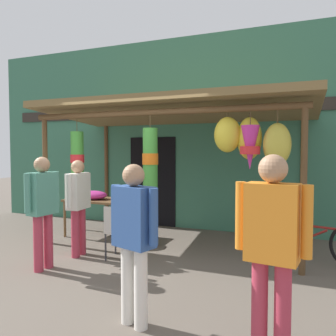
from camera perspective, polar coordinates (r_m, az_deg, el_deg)
name	(u,v)px	position (r m, az deg, el deg)	size (l,w,h in m)	color
ground_plane	(136,254)	(5.73, -5.35, -14.28)	(30.00, 30.00, 0.00)	#60564C
shop_facade	(182,134)	(7.56, 2.29, 5.76)	(9.79, 0.29, 4.15)	#387056
market_stall_canopy	(182,120)	(6.13, 2.35, 8.11)	(4.87, 2.58, 2.57)	brown
display_table	(99,203)	(6.90, -11.57, -5.78)	(1.26, 0.73, 0.74)	brown
flower_heap_on_table	(93,195)	(6.87, -12.43, -4.46)	(0.59, 0.42, 0.17)	#D13399
folding_chair	(119,228)	(5.38, -8.24, -9.89)	(0.44, 0.44, 0.84)	beige
wicker_basket_by_table	(140,240)	(6.20, -4.71, -11.92)	(0.50, 0.50, 0.21)	olive
parked_bicycle	(317,240)	(5.68, 23.71, -11.04)	(1.71, 0.57, 0.92)	black
vendor_in_orange	(43,204)	(5.13, -20.33, -5.64)	(0.26, 0.59, 1.61)	#B23347
customer_foreground	(134,232)	(3.31, -5.77, -10.60)	(0.57, 0.33, 1.57)	silver
shopper_by_bananas	(272,241)	(2.84, 17.07, -11.63)	(0.59, 0.28, 1.66)	#B23347
passerby_at_right	(78,200)	(5.64, -14.87, -5.22)	(0.24, 0.59, 1.54)	#B23347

